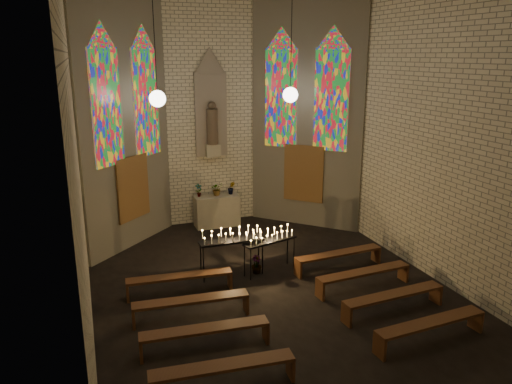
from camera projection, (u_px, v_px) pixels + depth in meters
floor at (281, 302)px, 11.11m from camera, size 12.00×12.00×0.00m
room at (235, 117)px, 13.18m from camera, size 8.22×12.43×7.00m
altar at (217, 211)px, 15.93m from camera, size 1.40×0.60×1.00m
flower_vase_left at (199, 190)px, 15.64m from camera, size 0.24×0.17×0.42m
flower_vase_center at (217, 189)px, 15.79m from camera, size 0.41×0.37×0.42m
flower_vase_right at (231, 188)px, 15.92m from camera, size 0.26×0.23×0.42m
aisle_flower_pot at (256, 264)px, 12.53m from camera, size 0.33×0.33×0.46m
votive_stand_left at (232, 237)px, 12.17m from camera, size 1.61×0.38×1.18m
votive_stand_right at (270, 238)px, 12.43m from camera, size 1.48×0.72×1.06m
pew_left_0 at (180, 279)px, 11.40m from camera, size 2.42×0.51×0.46m
pew_right_0 at (339, 255)px, 12.72m from camera, size 2.42×0.51×0.46m
pew_left_1 at (191, 302)px, 10.31m from camera, size 2.42×0.51×0.46m
pew_right_1 at (364, 274)px, 11.63m from camera, size 2.42×0.51×0.46m
pew_left_2 at (205, 332)px, 9.22m from camera, size 2.42×0.51×0.46m
pew_right_2 at (394, 297)px, 10.54m from camera, size 2.42×0.51×0.46m
pew_left_3 at (223, 369)px, 8.13m from camera, size 2.42×0.51×0.46m
pew_right_3 at (431, 325)px, 9.45m from camera, size 2.42×0.51×0.46m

